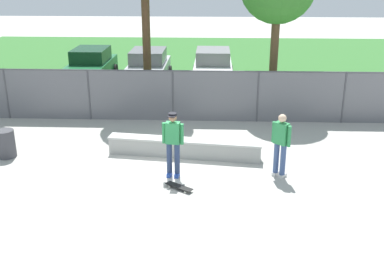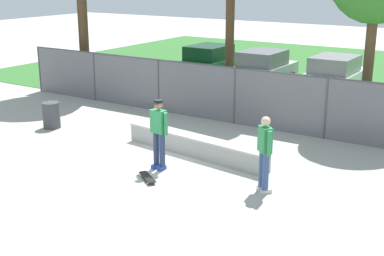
% 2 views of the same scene
% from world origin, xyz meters
% --- Properties ---
extents(ground_plane, '(80.00, 80.00, 0.00)m').
position_xyz_m(ground_plane, '(0.00, 0.00, 0.00)').
color(ground_plane, '#ADAAA3').
extents(grass_strip, '(30.80, 20.00, 0.02)m').
position_xyz_m(grass_strip, '(0.00, 14.86, 0.01)').
color(grass_strip, '#336B2D').
rests_on(grass_strip, ground).
extents(concrete_ledge, '(4.71, 1.06, 0.56)m').
position_xyz_m(concrete_ledge, '(0.61, 1.12, 0.28)').
color(concrete_ledge, '#999993').
rests_on(concrete_ledge, ground).
extents(skateboarder, '(0.59, 0.34, 1.84)m').
position_xyz_m(skateboarder, '(0.39, -0.26, 1.03)').
color(skateboarder, '#2647A5').
rests_on(skateboarder, ground).
extents(skateboard, '(0.77, 0.62, 0.09)m').
position_xyz_m(skateboard, '(0.60, -1.06, 0.07)').
color(skateboard, black).
rests_on(skateboard, ground).
extents(chainlink_fence, '(18.87, 0.07, 1.93)m').
position_xyz_m(chainlink_fence, '(0.00, 4.56, 1.04)').
color(chainlink_fence, '#4C4C51').
rests_on(chainlink_fence, ground).
extents(car_green, '(2.05, 4.22, 1.66)m').
position_xyz_m(car_green, '(-4.51, 10.32, 0.84)').
color(car_green, '#1E6638').
rests_on(car_green, ground).
extents(car_silver, '(2.05, 4.22, 1.66)m').
position_xyz_m(car_silver, '(-1.65, 10.07, 0.84)').
color(car_silver, '#B7BABF').
rests_on(car_silver, ground).
extents(car_white, '(2.05, 4.22, 1.66)m').
position_xyz_m(car_white, '(1.50, 10.24, 0.84)').
color(car_white, silver).
rests_on(car_white, ground).
extents(bystander, '(0.47, 0.45, 1.82)m').
position_xyz_m(bystander, '(3.31, -0.18, 1.01)').
color(bystander, beige).
rests_on(bystander, ground).
extents(trash_bin, '(0.56, 0.56, 0.86)m').
position_xyz_m(trash_bin, '(-4.80, 0.88, 0.43)').
color(trash_bin, '#3F3F44').
rests_on(trash_bin, ground).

